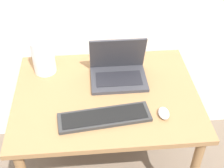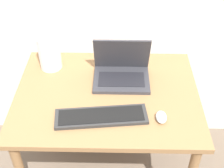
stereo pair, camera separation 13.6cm
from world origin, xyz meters
TOP-DOWN VIEW (x-y plane):
  - desk at (0.00, 0.39)m, footprint 1.02×0.78m
  - laptop at (0.08, 0.52)m, footprint 0.32×0.24m
  - keyboard at (-0.02, 0.19)m, footprint 0.48×0.18m
  - mouse at (0.28, 0.19)m, footprint 0.06×0.09m
  - vase at (-0.35, 0.62)m, footprint 0.13×0.13m

SIDE VIEW (x-z plane):
  - desk at x=0.00m, z-range 0.27..1.03m
  - keyboard at x=-0.02m, z-range 0.75..0.77m
  - mouse at x=0.28m, z-range 0.75..0.79m
  - laptop at x=0.08m, z-range 0.68..0.93m
  - vase at x=-0.35m, z-range 0.75..1.05m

